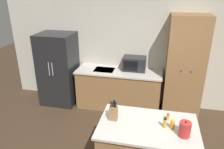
% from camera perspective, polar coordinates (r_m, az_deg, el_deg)
% --- Properties ---
extents(wall_back, '(7.20, 0.06, 2.60)m').
position_cam_1_polar(wall_back, '(4.96, 12.34, 5.88)').
color(wall_back, beige).
rests_on(wall_back, ground_plane).
extents(refrigerator, '(0.80, 0.73, 1.68)m').
position_cam_1_polar(refrigerator, '(5.26, -13.78, 1.40)').
color(refrigerator, black).
rests_on(refrigerator, ground_plane).
extents(back_counter, '(1.90, 0.66, 0.90)m').
position_cam_1_polar(back_counter, '(5.02, 1.73, -3.78)').
color(back_counter, olive).
rests_on(back_counter, ground_plane).
extents(pantry_cabinet, '(0.75, 0.61, 2.16)m').
position_cam_1_polar(pantry_cabinet, '(4.76, 18.41, 1.67)').
color(pantry_cabinet, olive).
rests_on(pantry_cabinet, ground_plane).
extents(microwave, '(0.50, 0.34, 0.30)m').
position_cam_1_polar(microwave, '(4.86, 5.85, 2.85)').
color(microwave, '#232326').
rests_on(microwave, back_counter).
extents(knife_block, '(0.11, 0.08, 0.31)m').
position_cam_1_polar(knife_block, '(3.08, 0.39, -9.98)').
color(knife_block, olive).
rests_on(knife_block, kitchen_island).
extents(spice_bottle_tall_dark, '(0.06, 0.06, 0.14)m').
position_cam_1_polar(spice_bottle_tall_dark, '(3.03, 15.53, -12.40)').
color(spice_bottle_tall_dark, orange).
rests_on(spice_bottle_tall_dark, kitchen_island).
extents(spice_bottle_short_red, '(0.04, 0.04, 0.10)m').
position_cam_1_polar(spice_bottle_short_red, '(3.20, 14.38, -10.72)').
color(spice_bottle_short_red, gold).
rests_on(spice_bottle_short_red, kitchen_island).
extents(spice_bottle_amber_oil, '(0.05, 0.05, 0.15)m').
position_cam_1_polar(spice_bottle_amber_oil, '(3.03, 13.62, -12.21)').
color(spice_bottle_amber_oil, gold).
rests_on(spice_bottle_amber_oil, kitchen_island).
extents(kettle, '(0.15, 0.15, 0.22)m').
position_cam_1_polar(kettle, '(2.93, 18.48, -13.40)').
color(kettle, '#B72D28').
rests_on(kettle, kitchen_island).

